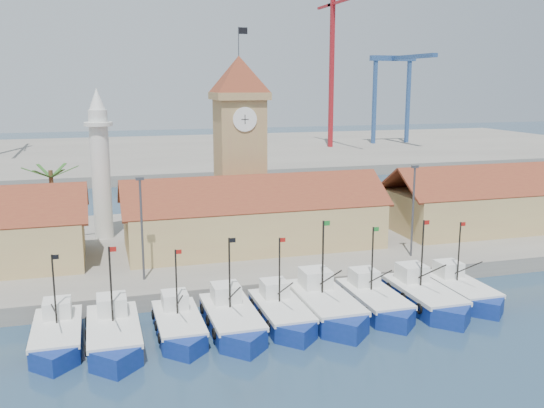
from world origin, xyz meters
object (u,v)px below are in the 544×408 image
object	(u,v)px
boat_0	(57,338)
minaret	(100,164)
boat_4	(283,315)
clock_tower	(240,141)

from	to	relation	value
boat_0	minaret	distance (m)	26.75
boat_0	minaret	bearing A→B (deg)	81.29
boat_0	boat_4	size ratio (longest dim) A/B	0.98
boat_4	minaret	size ratio (longest dim) A/B	0.57
boat_0	clock_tower	bearing A→B (deg)	50.58
boat_4	minaret	bearing A→B (deg)	116.69
clock_tower	minaret	size ratio (longest dim) A/B	1.39
clock_tower	boat_4	bearing A→B (deg)	-95.51
boat_4	clock_tower	size ratio (longest dim) A/B	0.41
boat_0	clock_tower	xyz separation A→B (m)	(18.82, 22.89, 11.24)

